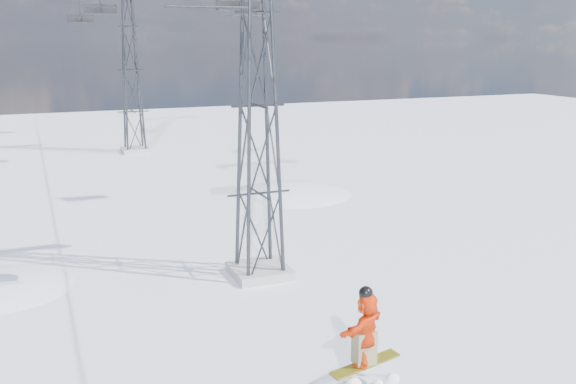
# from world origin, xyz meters

# --- Properties ---
(snow_terrain) EXTENTS (39.00, 37.00, 22.00)m
(snow_terrain) POSITION_xyz_m (-4.77, 21.24, -9.59)
(snow_terrain) COLOR white
(snow_terrain) RESTS_ON ground
(lift_tower_near) EXTENTS (5.20, 1.80, 11.43)m
(lift_tower_near) POSITION_xyz_m (0.80, 8.00, 5.47)
(lift_tower_near) COLOR #999999
(lift_tower_near) RESTS_ON ground
(lift_tower_far) EXTENTS (5.20, 1.80, 11.43)m
(lift_tower_far) POSITION_xyz_m (0.80, 33.00, 5.47)
(lift_tower_far) COLOR #999999
(lift_tower_far) RESTS_ON ground
(lift_chair_mid) EXTENTS (1.98, 0.57, 2.45)m
(lift_chair_mid) POSITION_xyz_m (3.00, 16.47, 8.89)
(lift_chair_mid) COLOR black
(lift_chair_mid) RESTS_ON ground
(lift_chair_far) EXTENTS (1.80, 0.52, 2.23)m
(lift_chair_far) POSITION_xyz_m (-1.40, 28.29, 9.06)
(lift_chair_far) COLOR black
(lift_chair_far) RESTS_ON ground
(lift_chair_extra) EXTENTS (1.96, 0.56, 2.43)m
(lift_chair_extra) POSITION_xyz_m (-1.40, 42.07, 8.91)
(lift_chair_extra) COLOR black
(lift_chair_extra) RESTS_ON ground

